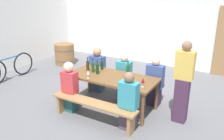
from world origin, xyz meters
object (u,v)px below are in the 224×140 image
object	(u,v)px
wine_glass_1	(143,81)
seated_guest_far_2	(155,83)
seated_guest_far_0	(97,71)
standing_host	(183,84)
wine_bottle_3	(97,69)
wine_barrel	(65,54)
tasting_table	(112,80)
parked_bicycle_0	(10,67)
seated_guest_near_0	(70,88)
seated_guest_near_1	(128,103)
wine_bottle_1	(93,67)
wine_bottle_0	(88,66)
seated_guest_far_1	(124,77)
bench_far	(127,82)
wine_glass_0	(88,72)
bench_near	(93,106)
wine_bottle_4	(128,70)
wine_bottle_2	(102,65)

from	to	relation	value
wine_glass_1	seated_guest_far_2	size ratio (longest dim) A/B	0.16
seated_guest_far_0	standing_host	bearing A→B (deg)	80.05
wine_bottle_3	wine_barrel	size ratio (longest dim) A/B	0.44
tasting_table	parked_bicycle_0	distance (m)	3.48
seated_guest_near_0	seated_guest_near_1	world-z (taller)	seated_guest_near_1
wine_bottle_1	wine_bottle_3	distance (m)	0.16
wine_bottle_0	seated_guest_far_1	bearing A→B (deg)	41.01
bench_far	wine_barrel	size ratio (longest dim) A/B	2.59
wine_glass_0	bench_near	bearing A→B (deg)	-45.48
wine_bottle_1	wine_barrel	bearing A→B (deg)	143.03
tasting_table	seated_guest_far_0	world-z (taller)	seated_guest_far_0
bench_near	bench_far	size ratio (longest dim) A/B	1.00
tasting_table	seated_guest_far_1	bearing A→B (deg)	91.02
wine_bottle_0	wine_glass_1	distance (m)	1.50
wine_bottle_0	wine_barrel	world-z (taller)	wine_bottle_0
seated_guest_far_2	standing_host	world-z (taller)	standing_host
tasting_table	seated_guest_far_2	distance (m)	0.99
standing_host	seated_guest_far_2	bearing A→B (deg)	-29.11
tasting_table	seated_guest_near_1	distance (m)	0.93
seated_guest_far_0	wine_bottle_3	bearing A→B (deg)	33.81
wine_bottle_3	tasting_table	bearing A→B (deg)	4.11
bench_far	wine_bottle_3	bearing A→B (deg)	-115.38
tasting_table	standing_host	size ratio (longest dim) A/B	1.18
wine_glass_1	seated_guest_far_0	bearing A→B (deg)	153.70
bench_near	parked_bicycle_0	bearing A→B (deg)	168.33
bench_near	seated_guest_far_1	size ratio (longest dim) A/B	1.69
bench_near	parked_bicycle_0	size ratio (longest dim) A/B	1.13
wine_bottle_4	wine_barrel	distance (m)	3.77
tasting_table	seated_guest_near_1	bearing A→B (deg)	-40.25
seated_guest_far_2	seated_guest_near_1	bearing A→B (deg)	-3.56
wine_bottle_2	wine_bottle_4	world-z (taller)	wine_bottle_4
seated_guest_near_1	standing_host	size ratio (longest dim) A/B	0.70
wine_bottle_1	wine_bottle_2	xyz separation A→B (m)	(0.08, 0.26, -0.01)
seated_guest_near_0	parked_bicycle_0	size ratio (longest dim) A/B	0.68
wine_bottle_2	seated_guest_far_1	bearing A→B (deg)	36.57
tasting_table	wine_glass_0	xyz separation A→B (m)	(-0.39, -0.35, 0.21)
seated_guest_far_2	standing_host	size ratio (longest dim) A/B	0.69
bench_near	seated_guest_near_0	bearing A→B (deg)	168.09
seated_guest_far_2	bench_near	bearing A→B (deg)	-30.11
wine_bottle_2	seated_guest_far_0	size ratio (longest dim) A/B	0.27
bench_far	seated_guest_near_1	size ratio (longest dim) A/B	1.61
seated_guest_far_2	parked_bicycle_0	distance (m)	4.29
wine_bottle_3	standing_host	xyz separation A→B (m)	(1.87, 0.22, -0.06)
bench_near	wine_bottle_2	world-z (taller)	wine_bottle_2
bench_far	seated_guest_near_0	world-z (taller)	seated_guest_near_0
seated_guest_near_0	seated_guest_near_1	size ratio (longest dim) A/B	0.97
wine_bottle_3	wine_bottle_4	world-z (taller)	wine_bottle_4
wine_bottle_1	wine_glass_1	distance (m)	1.35
bench_far	seated_guest_far_1	distance (m)	0.23
wine_bottle_3	standing_host	distance (m)	1.88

